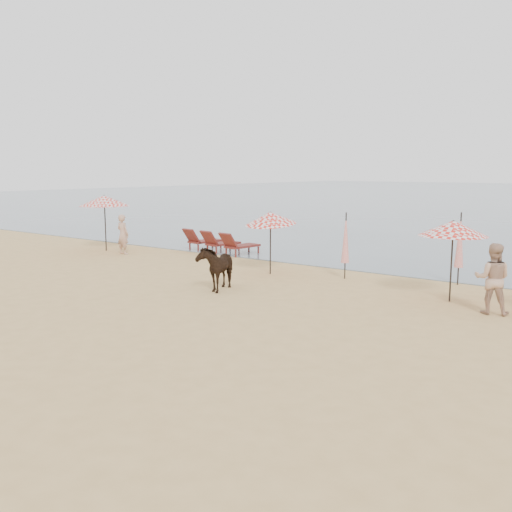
{
  "coord_description": "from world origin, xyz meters",
  "views": [
    {
      "loc": [
        9.88,
        -8.17,
        3.61
      ],
      "look_at": [
        0.0,
        5.0,
        1.1
      ],
      "focal_mm": 40.0,
      "sensor_mm": 36.0,
      "label": 1
    }
  ],
  "objects_px": {
    "umbrella_open_left_b": "(270,218)",
    "umbrella_closed_left": "(346,238)",
    "umbrella_open_left_a": "(104,201)",
    "lounger_cluster_left": "(219,242)",
    "umbrella_open_right": "(453,228)",
    "cow": "(217,267)",
    "umbrella_closed_right": "(460,240)",
    "beachgoer_left": "(123,234)",
    "beachgoer_right_a": "(492,279)"
  },
  "relations": [
    {
      "from": "umbrella_open_left_b",
      "to": "umbrella_closed_left",
      "type": "bearing_deg",
      "value": 28.22
    },
    {
      "from": "umbrella_open_left_a",
      "to": "umbrella_closed_left",
      "type": "relative_size",
      "value": 1.12
    },
    {
      "from": "lounger_cluster_left",
      "to": "umbrella_closed_left",
      "type": "xyz_separation_m",
      "value": [
        7.24,
        -2.04,
        0.89
      ]
    },
    {
      "from": "umbrella_open_right",
      "to": "cow",
      "type": "height_order",
      "value": "umbrella_open_right"
    },
    {
      "from": "umbrella_open_left_b",
      "to": "umbrella_closed_left",
      "type": "xyz_separation_m",
      "value": [
        2.5,
        0.77,
        -0.58
      ]
    },
    {
      "from": "umbrella_open_left_b",
      "to": "umbrella_closed_right",
      "type": "bearing_deg",
      "value": 30.04
    },
    {
      "from": "umbrella_closed_left",
      "to": "cow",
      "type": "xyz_separation_m",
      "value": [
        -2.29,
        -3.87,
        -0.67
      ]
    },
    {
      "from": "umbrella_open_right",
      "to": "umbrella_closed_right",
      "type": "bearing_deg",
      "value": 84.49
    },
    {
      "from": "umbrella_closed_right",
      "to": "beachgoer_left",
      "type": "bearing_deg",
      "value": -171.55
    },
    {
      "from": "umbrella_open_left_a",
      "to": "umbrella_open_right",
      "type": "distance_m",
      "value": 15.6
    },
    {
      "from": "cow",
      "to": "beachgoer_left",
      "type": "relative_size",
      "value": 0.95
    },
    {
      "from": "lounger_cluster_left",
      "to": "umbrella_open_left_b",
      "type": "xyz_separation_m",
      "value": [
        4.75,
        -2.81,
        1.47
      ]
    },
    {
      "from": "umbrella_open_right",
      "to": "umbrella_open_left_a",
      "type": "bearing_deg",
      "value": 159.23
    },
    {
      "from": "beachgoer_right_a",
      "to": "umbrella_open_left_b",
      "type": "bearing_deg",
      "value": -22.18
    },
    {
      "from": "umbrella_closed_right",
      "to": "beachgoer_right_a",
      "type": "relative_size",
      "value": 1.28
    },
    {
      "from": "umbrella_closed_left",
      "to": "cow",
      "type": "distance_m",
      "value": 4.54
    },
    {
      "from": "umbrella_open_left_a",
      "to": "umbrella_closed_right",
      "type": "xyz_separation_m",
      "value": [
        15.02,
        1.77,
        -0.82
      ]
    },
    {
      "from": "umbrella_open_left_b",
      "to": "beachgoer_left",
      "type": "relative_size",
      "value": 1.31
    },
    {
      "from": "umbrella_closed_right",
      "to": "umbrella_closed_left",
      "type": "bearing_deg",
      "value": -159.63
    },
    {
      "from": "umbrella_open_left_b",
      "to": "umbrella_closed_left",
      "type": "distance_m",
      "value": 2.68
    },
    {
      "from": "umbrella_open_left_a",
      "to": "beachgoer_left",
      "type": "relative_size",
      "value": 1.45
    },
    {
      "from": "umbrella_open_left_b",
      "to": "umbrella_open_right",
      "type": "distance_m",
      "value": 6.41
    },
    {
      "from": "umbrella_open_right",
      "to": "umbrella_closed_left",
      "type": "bearing_deg",
      "value": 144.38
    },
    {
      "from": "umbrella_open_left_a",
      "to": "beachgoer_left",
      "type": "height_order",
      "value": "umbrella_open_left_a"
    },
    {
      "from": "umbrella_open_left_a",
      "to": "beachgoer_left",
      "type": "bearing_deg",
      "value": -13.06
    },
    {
      "from": "umbrella_open_left_b",
      "to": "umbrella_open_right",
      "type": "xyz_separation_m",
      "value": [
        6.39,
        -0.44,
        0.08
      ]
    },
    {
      "from": "lounger_cluster_left",
      "to": "beachgoer_right_a",
      "type": "relative_size",
      "value": 1.85
    },
    {
      "from": "beachgoer_left",
      "to": "beachgoer_right_a",
      "type": "relative_size",
      "value": 0.95
    },
    {
      "from": "cow",
      "to": "beachgoer_right_a",
      "type": "xyz_separation_m",
      "value": [
        7.46,
        1.92,
        0.21
      ]
    },
    {
      "from": "umbrella_open_left_a",
      "to": "umbrella_closed_right",
      "type": "distance_m",
      "value": 15.15
    },
    {
      "from": "umbrella_closed_right",
      "to": "beachgoer_left",
      "type": "height_order",
      "value": "umbrella_closed_right"
    },
    {
      "from": "umbrella_closed_right",
      "to": "beachgoer_left",
      "type": "relative_size",
      "value": 1.34
    },
    {
      "from": "umbrella_closed_left",
      "to": "umbrella_closed_right",
      "type": "bearing_deg",
      "value": 20.37
    },
    {
      "from": "lounger_cluster_left",
      "to": "beachgoer_right_a",
      "type": "distance_m",
      "value": 13.04
    },
    {
      "from": "umbrella_open_right",
      "to": "umbrella_open_left_b",
      "type": "bearing_deg",
      "value": 157.77
    },
    {
      "from": "cow",
      "to": "umbrella_open_left_a",
      "type": "bearing_deg",
      "value": 140.55
    },
    {
      "from": "umbrella_open_left_b",
      "to": "beachgoer_right_a",
      "type": "xyz_separation_m",
      "value": [
        7.66,
        -1.17,
        -1.05
      ]
    },
    {
      "from": "umbrella_closed_left",
      "to": "umbrella_closed_right",
      "type": "distance_m",
      "value": 3.56
    },
    {
      "from": "lounger_cluster_left",
      "to": "beachgoer_left",
      "type": "distance_m",
      "value": 4.12
    },
    {
      "from": "lounger_cluster_left",
      "to": "cow",
      "type": "distance_m",
      "value": 7.71
    },
    {
      "from": "umbrella_closed_right",
      "to": "beachgoer_right_a",
      "type": "bearing_deg",
      "value": -60.1
    },
    {
      "from": "beachgoer_right_a",
      "to": "cow",
      "type": "bearing_deg",
      "value": 0.96
    },
    {
      "from": "umbrella_open_left_b",
      "to": "umbrella_closed_left",
      "type": "height_order",
      "value": "umbrella_open_left_b"
    },
    {
      "from": "umbrella_open_left_a",
      "to": "umbrella_open_right",
      "type": "xyz_separation_m",
      "value": [
        15.58,
        -0.68,
        -0.21
      ]
    },
    {
      "from": "umbrella_closed_right",
      "to": "beachgoer_right_a",
      "type": "xyz_separation_m",
      "value": [
        1.83,
        -3.18,
        -0.51
      ]
    },
    {
      "from": "lounger_cluster_left",
      "to": "umbrella_open_left_a",
      "type": "bearing_deg",
      "value": -142.62
    },
    {
      "from": "lounger_cluster_left",
      "to": "umbrella_closed_right",
      "type": "height_order",
      "value": "umbrella_closed_right"
    },
    {
      "from": "lounger_cluster_left",
      "to": "umbrella_open_right",
      "type": "xyz_separation_m",
      "value": [
        11.14,
        -3.26,
        1.55
      ]
    },
    {
      "from": "umbrella_closed_right",
      "to": "cow",
      "type": "height_order",
      "value": "umbrella_closed_right"
    },
    {
      "from": "umbrella_closed_left",
      "to": "umbrella_open_left_b",
      "type": "bearing_deg",
      "value": -162.79
    }
  ]
}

